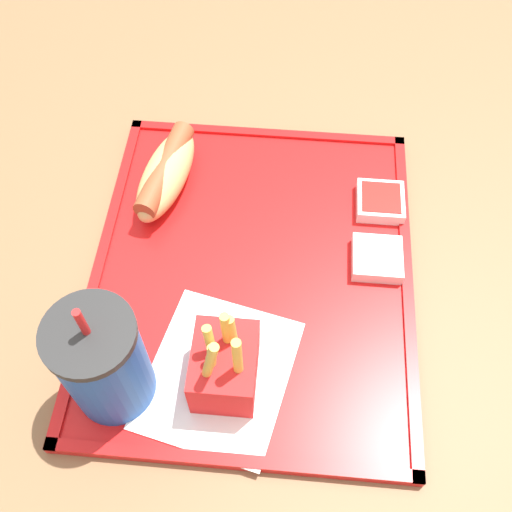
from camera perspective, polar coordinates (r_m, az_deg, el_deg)
The scene contains 9 objects.
ground_plane at distance 1.35m, azimuth 1.45°, elevation -18.76°, with size 8.00×8.00×0.00m, color #ADA393.
dining_table at distance 1.00m, azimuth 1.90°, elevation -13.82°, with size 1.39×1.12×0.72m.
food_tray at distance 0.68m, azimuth 0.00°, elevation -1.58°, with size 0.43×0.36×0.01m.
paper_napkin at distance 0.62m, azimuth -3.15°, elevation -11.20°, with size 0.19×0.17×0.00m.
soda_cup at distance 0.57m, azimuth -13.93°, elevation -9.80°, with size 0.08×0.08×0.16m.
hot_dog_far at distance 0.73m, azimuth -8.27°, elevation 7.81°, with size 0.15×0.08×0.05m.
fries_carton at distance 0.58m, azimuth -2.61°, elevation -10.44°, with size 0.08×0.06×0.12m.
sauce_cup_mayo at distance 0.69m, azimuth 11.79°, elevation -0.22°, with size 0.06×0.06×0.02m.
sauce_cup_ketchup at distance 0.73m, azimuth 12.07°, elevation 5.10°, with size 0.06×0.06×0.02m.
Camera 1 is at (-0.32, 0.00, 1.31)m, focal length 42.00 mm.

